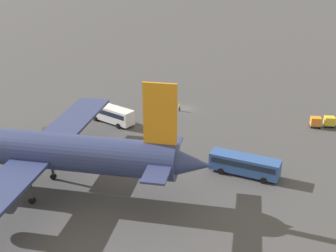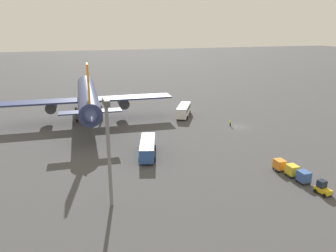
{
  "view_description": "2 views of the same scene",
  "coord_description": "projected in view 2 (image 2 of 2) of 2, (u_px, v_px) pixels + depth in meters",
  "views": [
    {
      "loc": [
        -7.72,
        84.79,
        32.63
      ],
      "look_at": [
        1.08,
        19.38,
        4.07
      ],
      "focal_mm": 45.0,
      "sensor_mm": 36.0,
      "label": 1
    },
    {
      "loc": [
        -70.37,
        42.47,
        24.52
      ],
      "look_at": [
        -4.4,
        20.45,
        3.38
      ],
      "focal_mm": 35.0,
      "sensor_mm": 36.0,
      "label": 2
    }
  ],
  "objects": [
    {
      "name": "cargo_cart_orange",
      "position": [
        280.0,
        164.0,
        57.83
      ],
      "size": [
        2.0,
        1.69,
        2.06
      ],
      "rotation": [
        0.0,
        0.0,
        -0.01
      ],
      "color": "#38383D",
      "rests_on": "ground"
    },
    {
      "name": "airplane",
      "position": [
        88.0,
        97.0,
        88.01
      ],
      "size": [
        52.25,
        45.05,
        17.27
      ],
      "rotation": [
        0.0,
        0.0,
        -0.06
      ],
      "color": "navy",
      "rests_on": "ground"
    },
    {
      "name": "cargo_cart_yellow",
      "position": [
        292.0,
        170.0,
        55.58
      ],
      "size": [
        2.0,
        1.69,
        2.06
      ],
      "rotation": [
        0.0,
        0.0,
        -0.01
      ],
      "color": "#38383D",
      "rests_on": "ground"
    },
    {
      "name": "cargo_cart_blue",
      "position": [
        304.0,
        176.0,
        53.2
      ],
      "size": [
        2.0,
        1.69,
        2.06
      ],
      "rotation": [
        0.0,
        0.0,
        -0.01
      ],
      "color": "#38383D",
      "rests_on": "ground"
    },
    {
      "name": "shuttle_bus_near",
      "position": [
        184.0,
        110.0,
        92.8
      ],
      "size": [
        10.18,
        7.36,
        3.26
      ],
      "rotation": [
        0.0,
        0.0,
        -0.51
      ],
      "color": "white",
      "rests_on": "ground"
    },
    {
      "name": "shuttle_bus_far",
      "position": [
        148.0,
        147.0,
        64.4
      ],
      "size": [
        11.01,
        5.76,
        3.08
      ],
      "rotation": [
        0.0,
        0.0,
        -0.3
      ],
      "color": "#2D5199",
      "rests_on": "ground"
    },
    {
      "name": "ground_plane",
      "position": [
        238.0,
        127.0,
        83.86
      ],
      "size": [
        600.0,
        600.0,
        0.0
      ],
      "primitive_type": "plane",
      "color": "#424244"
    },
    {
      "name": "light_pole",
      "position": [
        108.0,
        142.0,
        44.01
      ],
      "size": [
        2.8,
        0.7,
        15.56
      ],
      "color": "slate",
      "rests_on": "ground"
    },
    {
      "name": "worker_person",
      "position": [
        230.0,
        123.0,
        83.99
      ],
      "size": [
        0.38,
        0.38,
        1.74
      ],
      "color": "#1E1E2D",
      "rests_on": "ground"
    },
    {
      "name": "baggage_tug",
      "position": [
        323.0,
        188.0,
        49.87
      ],
      "size": [
        2.53,
        1.87,
        2.1
      ],
      "rotation": [
        0.0,
        0.0,
        0.11
      ],
      "color": "gold",
      "rests_on": "ground"
    }
  ]
}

